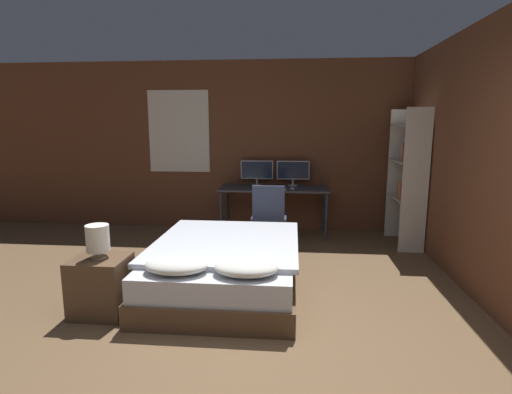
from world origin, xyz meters
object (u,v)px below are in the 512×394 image
Objects in this scene: bedside_lamp at (98,239)px; office_chair at (269,223)px; monitor_right at (293,171)px; bed at (226,266)px; nightstand at (101,286)px; computer_mouse at (292,189)px; keyboard at (273,189)px; bookshelf at (409,174)px; desk at (274,193)px; monitor_left at (257,171)px.

office_chair is at bearing 55.90° from bedside_lamp.
bed is at bearing -106.11° from monitor_right.
nightstand is 7.51× the size of computer_mouse.
nightstand is at bearing -123.32° from computer_mouse.
monitor_right is at bearing 56.68° from keyboard.
bed is 3.84× the size of monitor_right.
bookshelf reaches higher than keyboard.
computer_mouse is at bearing 70.71° from bed.
computer_mouse is (0.28, -0.22, 0.10)m from desk.
nightstand is 0.44m from bedside_lamp.
bed is at bearing -92.71° from monitor_left.
bed is 1.22m from nightstand.
keyboard is at bearing 61.20° from bedside_lamp.
computer_mouse is 0.04× the size of bookshelf.
bedside_lamp is 4.32× the size of computer_mouse.
desk is 0.87× the size of bookshelf.
monitor_left is 0.27× the size of bookshelf.
bed is 3.84× the size of monitor_left.
desk is at bearing 142.23° from computer_mouse.
computer_mouse is (-0.01, -0.44, -0.21)m from monitor_right.
desk is at bearing 87.56° from office_chair.
monitor_left reaches higher than bedside_lamp.
bookshelf is (3.31, 2.40, 0.33)m from bedside_lamp.
bedside_lamp is (-1.03, -0.65, 0.45)m from bed.
office_chair is at bearing -108.16° from monitor_right.
office_chair is (1.39, 2.06, -0.34)m from bedside_lamp.
bookshelf is (1.92, 0.34, 0.66)m from office_chair.
monitor_right is (0.29, 0.22, 0.31)m from desk.
monitor_right is (0.69, 2.38, 0.72)m from bed.
desk is 1.96m from bookshelf.
computer_mouse is at bearing -37.62° from monitor_left.
office_chair is 2.05m from bookshelf.
bookshelf reaches higher than bedside_lamp.
bedside_lamp is at bearing -147.47° from bed.
monitor_left is 0.57m from monitor_right.
monitor_right is at bearing 37.48° from desk.
bedside_lamp reaches higher than bed.
office_chair is (-0.03, -0.54, -0.38)m from keyboard.
bookshelf is (3.31, 2.40, 0.77)m from nightstand.
keyboard reaches higher than nightstand.
office_chair is at bearing -170.00° from bookshelf.
monitor_left reaches higher than office_chair.
monitor_left reaches higher than desk.
bedside_lamp reaches higher than nightstand.
computer_mouse reaches higher than nightstand.
office_chair reaches higher than computer_mouse.
bedside_lamp is at bearing -144.09° from bookshelf.
desk is at bearing -37.48° from monitor_left.
computer_mouse reaches higher than bed.
bed is at bearing -101.63° from keyboard.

